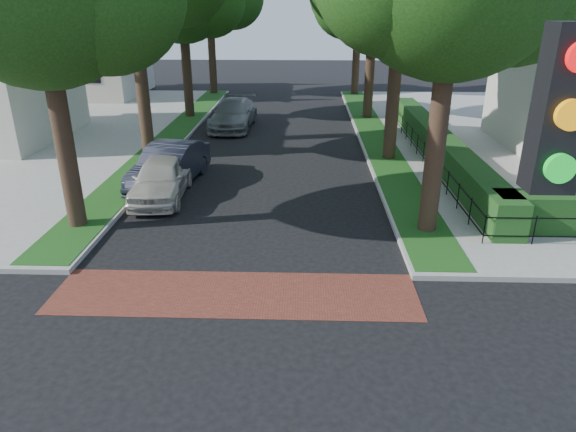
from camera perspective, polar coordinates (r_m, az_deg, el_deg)
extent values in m
plane|color=black|center=(10.32, -8.27, -17.78)|extent=(120.00, 120.00, 0.00)
cube|color=maroon|center=(12.89, -5.89, -8.57)|extent=(9.00, 2.20, 0.01)
cube|color=#184012|center=(27.85, 9.66, 8.77)|extent=(1.60, 29.80, 0.02)
cube|color=#184012|center=(28.49, -12.67, 8.85)|extent=(1.60, 29.80, 0.02)
cylinder|color=black|center=(15.47, 16.52, 11.15)|extent=(0.56, 0.56, 7.35)
cylinder|color=black|center=(23.19, 11.83, 15.55)|extent=(0.56, 0.56, 7.70)
cylinder|color=black|center=(32.11, 9.13, 16.62)|extent=(0.56, 0.56, 6.65)
sphere|color=#13340E|center=(32.48, 12.44, 21.98)|extent=(4.35, 4.35, 4.35)
sphere|color=#13340E|center=(31.61, 6.74, 22.49)|extent=(4.06, 4.06, 4.06)
cylinder|color=black|center=(41.01, 7.64, 18.18)|extent=(0.56, 0.56, 7.00)
cylinder|color=black|center=(16.65, -24.06, 10.28)|extent=(0.56, 0.56, 7.00)
cylinder|color=black|center=(23.96, -16.15, 15.80)|extent=(0.56, 0.56, 8.05)
cylinder|color=black|center=(32.67, -11.27, 16.76)|extent=(0.56, 0.56, 6.86)
sphere|color=#13340E|center=(32.52, -8.74, 22.60)|extent=(4.20, 4.20, 4.20)
cylinder|color=black|center=(41.45, -8.49, 18.28)|extent=(0.56, 0.56, 7.14)
cube|color=#153D15|center=(24.24, 16.40, 7.56)|extent=(1.00, 18.00, 1.20)
cube|color=beige|center=(43.40, -22.40, 16.67)|extent=(9.00, 8.00, 6.50)
cube|color=black|center=(3.53, 28.04, 10.30)|extent=(0.28, 0.22, 1.00)
cylinder|color=orange|center=(3.41, 28.93, 9.80)|extent=(0.18, 0.05, 0.18)
cylinder|color=#0CB226|center=(3.48, 27.95, 4.70)|extent=(0.18, 0.05, 0.18)
imported|color=beige|center=(19.28, -13.94, 4.08)|extent=(2.00, 4.49, 1.50)
imported|color=black|center=(20.66, -13.02, 5.54)|extent=(2.44, 5.09, 1.61)
imported|color=slate|center=(30.04, -6.09, 11.20)|extent=(2.43, 5.55, 1.59)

